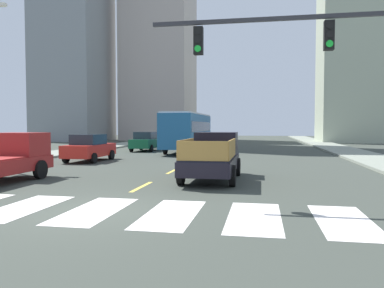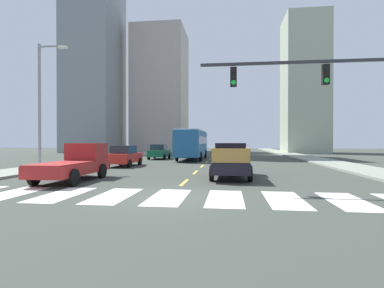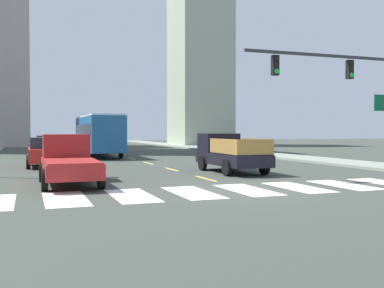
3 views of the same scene
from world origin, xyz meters
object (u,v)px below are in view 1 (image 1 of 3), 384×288
at_px(pickup_stakebed, 213,157).
at_px(pickup_dark, 3,159).
at_px(sedan_mid, 89,148).
at_px(sedan_near_right, 146,141).
at_px(city_bus, 188,129).
at_px(traffic_signal_gantry, 372,56).

bearing_deg(pickup_stakebed, pickup_dark, -165.30).
height_order(pickup_stakebed, sedan_mid, pickup_stakebed).
height_order(pickup_stakebed, sedan_near_right, pickup_stakebed).
bearing_deg(sedan_near_right, city_bus, -7.29).
bearing_deg(city_bus, sedan_near_right, 170.39).
bearing_deg(city_bus, traffic_signal_gantry, -67.27).
relative_size(pickup_dark, sedan_mid, 1.18).
distance_m(pickup_stakebed, city_bus, 16.72).
distance_m(sedan_near_right, traffic_signal_gantry, 25.20).
bearing_deg(sedan_mid, city_bus, 65.72).
bearing_deg(pickup_dark, sedan_near_right, 89.42).
xyz_separation_m(city_bus, sedan_near_right, (-3.96, 0.55, -1.09)).
bearing_deg(traffic_signal_gantry, sedan_mid, 141.70).
height_order(city_bus, traffic_signal_gantry, traffic_signal_gantry).
height_order(pickup_dark, sedan_mid, pickup_dark).
bearing_deg(pickup_stakebed, sedan_near_right, 113.54).
xyz_separation_m(sedan_near_right, traffic_signal_gantry, (13.29, -21.15, 3.36)).
height_order(pickup_stakebed, pickup_dark, same).
distance_m(pickup_dark, city_bus, 19.11).
relative_size(pickup_stakebed, sedan_mid, 1.18).
xyz_separation_m(sedan_mid, traffic_signal_gantry, (13.84, -10.93, 3.36)).
bearing_deg(sedan_mid, pickup_dark, -85.49).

